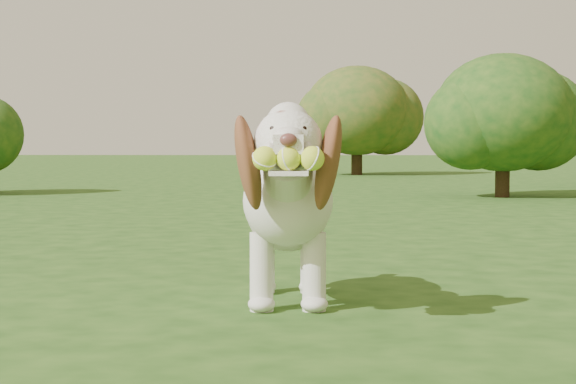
{
  "coord_description": "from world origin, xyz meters",
  "views": [
    {
      "loc": [
        0.56,
        -4.04,
        0.61
      ],
      "look_at": [
        0.44,
        -0.71,
        0.44
      ],
      "focal_mm": 60.0,
      "sensor_mm": 36.0,
      "label": 1
    }
  ],
  "objects": [
    {
      "name": "shrub_i",
      "position": [
        1.18,
        13.66,
        1.18
      ],
      "size": [
        1.93,
        1.93,
        2.0
      ],
      "color": "#382314",
      "rests_on": "ground"
    },
    {
      "name": "ground",
      "position": [
        0.0,
        0.0,
        0.0
      ],
      "size": [
        80.0,
        80.0,
        0.0
      ],
      "primitive_type": "plane",
      "color": "#1E4112",
      "rests_on": "ground"
    },
    {
      "name": "dog",
      "position": [
        0.43,
        -0.48,
        0.4
      ],
      "size": [
        0.4,
        1.14,
        0.74
      ],
      "rotation": [
        0.0,
        0.0,
        0.04
      ],
      "color": "silver",
      "rests_on": "ground"
    },
    {
      "name": "shrub_c",
      "position": [
        2.53,
        6.58,
        0.93
      ],
      "size": [
        1.52,
        1.52,
        1.58
      ],
      "color": "#382314",
      "rests_on": "ground"
    }
  ]
}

